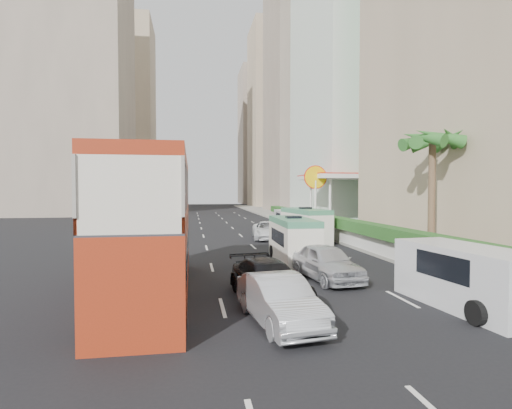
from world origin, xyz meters
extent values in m
plane|color=black|center=(0.00, 0.00, 0.00)|extent=(200.00, 200.00, 0.00)
cube|color=#A02D14|center=(-6.00, 0.00, 2.53)|extent=(2.50, 11.00, 5.06)
imported|color=silver|center=(-2.10, -3.87, 0.00)|extent=(2.06, 4.42, 1.40)
imported|color=silver|center=(1.17, 1.40, 0.00)|extent=(2.37, 4.72, 1.54)
imported|color=black|center=(-1.89, -1.26, 0.00)|extent=(2.73, 4.97, 1.37)
imported|color=silver|center=(1.44, 16.10, 0.00)|extent=(2.90, 5.28, 1.40)
cube|color=silver|center=(0.87, 5.91, 1.19)|extent=(1.93, 5.41, 2.38)
cube|color=silver|center=(3.89, 13.97, 1.25)|extent=(2.56, 5.83, 2.50)
cube|color=silver|center=(4.37, -3.30, 1.02)|extent=(2.50, 5.25, 2.03)
cube|color=silver|center=(4.17, 20.02, 1.04)|extent=(2.41, 5.30, 2.07)
cube|color=#99968C|center=(9.00, 25.00, 0.09)|extent=(6.00, 120.00, 0.18)
cube|color=silver|center=(6.20, 14.00, 0.68)|extent=(0.30, 44.00, 1.00)
cube|color=#2D6626|center=(6.20, 14.00, 1.53)|extent=(1.10, 44.00, 0.70)
cylinder|color=brown|center=(7.80, 4.00, 3.38)|extent=(0.36, 0.36, 6.40)
cube|color=silver|center=(10.00, 23.00, 2.75)|extent=(6.50, 8.00, 5.50)
cube|color=tan|center=(18.00, 58.00, 25.00)|extent=(16.00, 16.00, 50.00)
cube|color=tan|center=(17.00, 82.00, 22.00)|extent=(14.00, 14.00, 44.00)
cube|color=tan|center=(17.00, 104.00, 20.00)|extent=(14.00, 14.00, 40.00)
cube|color=tan|center=(-24.00, 55.00, 26.00)|extent=(18.00, 18.00, 52.00)
cube|color=tan|center=(-22.00, 90.00, 23.00)|extent=(16.00, 16.00, 46.00)
camera|label=1|loc=(-4.60, -15.07, 3.87)|focal=28.00mm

